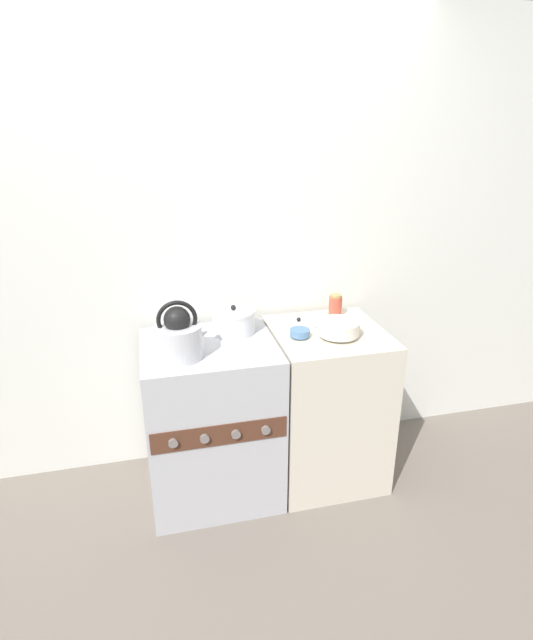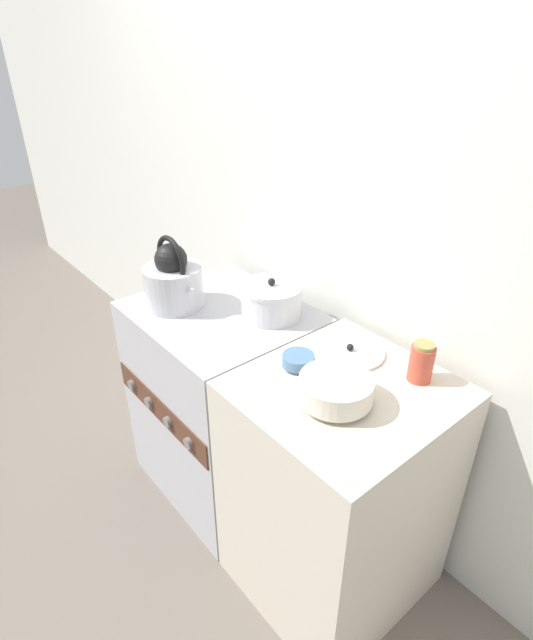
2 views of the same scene
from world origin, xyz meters
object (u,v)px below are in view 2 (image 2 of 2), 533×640
Objects in this scene: cooking_pot at (271,300)px; small_ceramic_bowl at (298,360)px; enamel_bowl at (336,389)px; storage_jar at (421,362)px; loose_pot_lid at (350,351)px; kettle at (173,280)px; stove at (225,401)px.

small_ceramic_bowl is (0.32, -0.16, -0.03)m from cooking_pot.
enamel_bowl is 1.66× the size of storage_jar.
enamel_bowl is 0.27m from loose_pot_lid.
kettle is 0.72m from loose_pot_lid.
cooking_pot is at bearing -175.33° from loose_pot_lid.
cooking_pot is at bearing 40.86° from stove.
stove is 4.14× the size of enamel_bowl.
kettle reaches higher than enamel_bowl.
small_ceramic_bowl is at bearing -105.36° from loose_pot_lid.
cooking_pot reaches higher than loose_pot_lid.
small_ceramic_bowl is at bearing 7.47° from kettle.
cooking_pot is 1.80× the size of storage_jar.
kettle is 1.23× the size of loose_pot_lid.
cooking_pot reaches higher than small_ceramic_bowl.
enamel_bowl is 0.29m from storage_jar.
kettle is 2.21× the size of storage_jar.
cooking_pot is (0.30, 0.24, -0.04)m from kettle.
kettle is at bearing -160.42° from storage_jar.
cooking_pot is at bearing 153.75° from small_ceramic_bowl.
kettle reaches higher than small_ceramic_bowl.
enamel_bowl is 0.20m from small_ceramic_bowl.
enamel_bowl is at bearing -11.20° from small_ceramic_bowl.
stove is 0.66m from small_ceramic_bowl.
storage_jar is at bearing 72.59° from enamel_bowl.
small_ceramic_bowl is (-0.20, 0.04, -0.02)m from enamel_bowl.
small_ceramic_bowl is 0.19m from loose_pot_lid.
kettle is at bearing -144.67° from stove.
stove is 0.70m from loose_pot_lid.
kettle reaches higher than loose_pot_lid.
small_ceramic_bowl is at bearing -26.25° from cooking_pot.
enamel_bowl is at bearing -57.10° from loose_pot_lid.
kettle reaches higher than cooking_pot.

